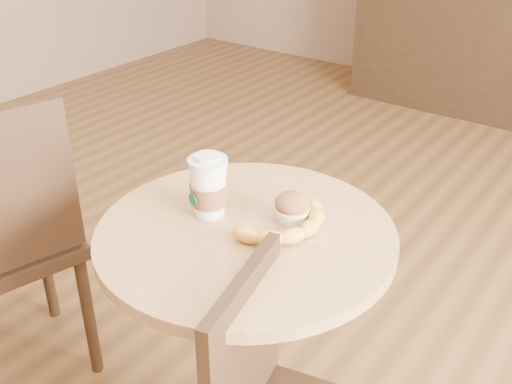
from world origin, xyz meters
TOP-DOWN VIEW (x-y plane):
  - cafe_table at (0.12, 0.03)m, footprint 0.70×0.70m
  - chair_left at (-0.63, -0.17)m, footprint 0.52×0.52m
  - kraft_bag at (0.19, 0.12)m, footprint 0.29×0.25m
  - coffee_cup at (0.01, 0.03)m, footprint 0.09×0.10m
  - muffin at (0.19, 0.12)m, footprint 0.08×0.08m
  - banana at (0.20, 0.08)m, footprint 0.25×0.31m

SIDE VIEW (x-z plane):
  - chair_left at x=-0.63m, z-range 0.05..1.01m
  - cafe_table at x=0.12m, z-range 0.16..0.91m
  - kraft_bag at x=0.19m, z-range 0.75..0.75m
  - banana at x=0.20m, z-range 0.75..0.79m
  - muffin at x=0.19m, z-range 0.75..0.83m
  - coffee_cup at x=0.01m, z-range 0.74..0.90m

